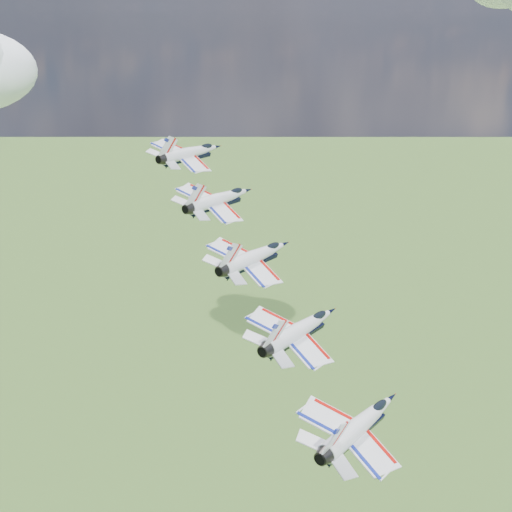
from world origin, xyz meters
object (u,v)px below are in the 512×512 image
(jet_2, at_px, (256,256))
(jet_0, at_px, (191,152))
(jet_1, at_px, (220,199))
(jet_4, at_px, (361,424))
(jet_3, at_px, (301,329))

(jet_2, bearing_deg, jet_0, 149.42)
(jet_1, bearing_deg, jet_4, -30.58)
(jet_4, bearing_deg, jet_2, 149.42)
(jet_3, bearing_deg, jet_2, 149.42)
(jet_3, height_order, jet_4, jet_3)
(jet_0, relative_size, jet_2, 1.00)
(jet_2, bearing_deg, jet_3, -30.58)
(jet_0, distance_m, jet_3, 37.97)
(jet_3, bearing_deg, jet_4, -30.58)
(jet_1, relative_size, jet_4, 1.00)
(jet_4, bearing_deg, jet_1, 149.42)
(jet_2, height_order, jet_3, jet_2)
(jet_1, xyz_separation_m, jet_3, (15.24, -18.86, -7.30))
(jet_1, distance_m, jet_2, 12.66)
(jet_1, distance_m, jet_3, 25.32)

